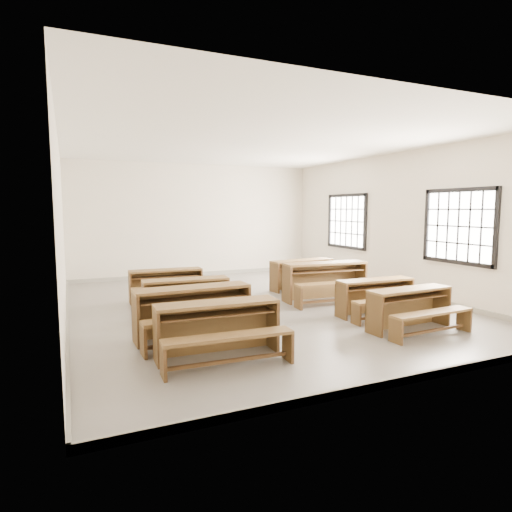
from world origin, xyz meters
name	(u,v)px	position (x,y,z in m)	size (l,w,h in m)	color
room	(260,198)	(0.09, 0.00, 2.14)	(8.50, 8.50, 3.20)	slate
desk_set_0	(218,326)	(-1.67, -2.57, 0.42)	(1.65, 0.90, 0.73)	brown
desk_set_1	(194,309)	(-1.74, -1.65, 0.45)	(1.75, 0.95, 0.78)	brown
desk_set_2	(187,295)	(-1.51, -0.34, 0.40)	(1.57, 0.87, 0.69)	brown
desk_set_3	(166,283)	(-1.56, 1.10, 0.39)	(1.53, 0.83, 0.67)	brown
desk_set_4	(412,306)	(1.56, -2.61, 0.39)	(1.52, 0.84, 0.67)	brown
desk_set_5	(377,295)	(1.67, -1.63, 0.39)	(1.50, 0.81, 0.66)	brown
desk_set_6	(326,278)	(1.54, -0.18, 0.47)	(1.87, 1.07, 0.81)	brown
desk_set_7	(303,272)	(1.72, 1.09, 0.42)	(1.66, 0.97, 0.72)	brown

